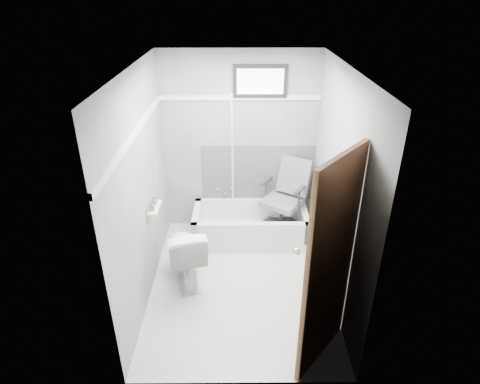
{
  "coord_description": "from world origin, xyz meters",
  "views": [
    {
      "loc": [
        -0.02,
        -3.61,
        3.06
      ],
      "look_at": [
        0.0,
        0.35,
        1.0
      ],
      "focal_mm": 30.0,
      "sensor_mm": 36.0,
      "label": 1
    }
  ],
  "objects_px": {
    "toilet": "(185,253)",
    "soap_bottle_b": "(154,200)",
    "bathtub": "(250,224)",
    "door": "(371,291)",
    "office_chair": "(282,197)",
    "soap_bottle_a": "(152,206)"
  },
  "relations": [
    {
      "from": "office_chair",
      "to": "soap_bottle_b",
      "type": "xyz_separation_m",
      "value": [
        -1.49,
        -0.74,
        0.36
      ]
    },
    {
      "from": "bathtub",
      "to": "door",
      "type": "height_order",
      "value": "door"
    },
    {
      "from": "toilet",
      "to": "soap_bottle_b",
      "type": "bearing_deg",
      "value": -42.28
    },
    {
      "from": "bathtub",
      "to": "soap_bottle_b",
      "type": "bearing_deg",
      "value": -147.34
    },
    {
      "from": "door",
      "to": "soap_bottle_a",
      "type": "relative_size",
      "value": 17.24
    },
    {
      "from": "toilet",
      "to": "bathtub",
      "type": "bearing_deg",
      "value": -147.55
    },
    {
      "from": "office_chair",
      "to": "bathtub",
      "type": "bearing_deg",
      "value": -139.29
    },
    {
      "from": "bathtub",
      "to": "toilet",
      "type": "height_order",
      "value": "toilet"
    },
    {
      "from": "bathtub",
      "to": "soap_bottle_b",
      "type": "height_order",
      "value": "soap_bottle_b"
    },
    {
      "from": "office_chair",
      "to": "soap_bottle_b",
      "type": "height_order",
      "value": "office_chair"
    },
    {
      "from": "office_chair",
      "to": "door",
      "type": "relative_size",
      "value": 0.48
    },
    {
      "from": "door",
      "to": "office_chair",
      "type": "bearing_deg",
      "value": 100.77
    },
    {
      "from": "door",
      "to": "soap_bottle_a",
      "type": "xyz_separation_m",
      "value": [
        -1.92,
        1.38,
        -0.03
      ]
    },
    {
      "from": "toilet",
      "to": "door",
      "type": "xyz_separation_m",
      "value": [
        1.6,
        -1.36,
        0.63
      ]
    },
    {
      "from": "office_chair",
      "to": "toilet",
      "type": "bearing_deg",
      "value": -108.62
    },
    {
      "from": "toilet",
      "to": "soap_bottle_b",
      "type": "distance_m",
      "value": 0.69
    },
    {
      "from": "bathtub",
      "to": "office_chair",
      "type": "bearing_deg",
      "value": 6.95
    },
    {
      "from": "office_chair",
      "to": "door",
      "type": "bearing_deg",
      "value": -45.47
    },
    {
      "from": "door",
      "to": "soap_bottle_a",
      "type": "bearing_deg",
      "value": 144.34
    },
    {
      "from": "office_chair",
      "to": "toilet",
      "type": "xyz_separation_m",
      "value": [
        -1.17,
        -0.9,
        -0.23
      ]
    },
    {
      "from": "soap_bottle_b",
      "to": "soap_bottle_a",
      "type": "bearing_deg",
      "value": -90.0
    },
    {
      "from": "door",
      "to": "soap_bottle_b",
      "type": "xyz_separation_m",
      "value": [
        -1.92,
        1.52,
        -0.04
      ]
    }
  ]
}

